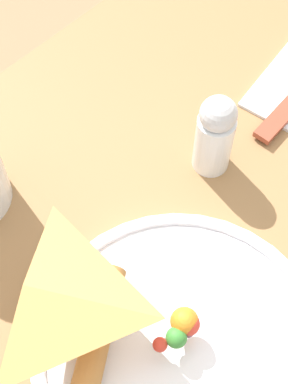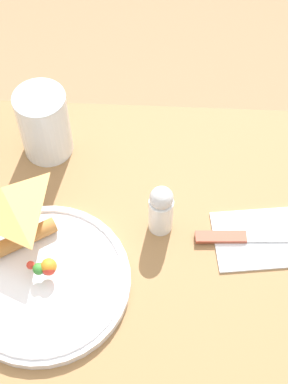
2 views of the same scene
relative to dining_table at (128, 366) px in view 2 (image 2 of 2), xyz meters
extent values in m
cube|color=olive|center=(0.00, 0.00, 0.09)|extent=(1.11, 0.90, 0.03)
cylinder|color=white|center=(-0.13, 0.08, 0.11)|extent=(0.26, 0.26, 0.02)
torus|color=white|center=(-0.13, 0.08, 0.12)|extent=(0.24, 0.24, 0.01)
pyramid|color=tan|center=(-0.14, 0.10, 0.13)|extent=(0.15, 0.15, 0.02)
cylinder|color=#B77A3D|center=(-0.17, 0.15, 0.13)|extent=(0.10, 0.08, 0.02)
sphere|color=orange|center=(-0.12, 0.09, 0.15)|extent=(0.02, 0.02, 0.02)
sphere|color=#388433|center=(-0.13, 0.09, 0.14)|extent=(0.02, 0.02, 0.02)
sphere|color=red|center=(-0.15, 0.10, 0.14)|extent=(0.01, 0.01, 0.01)
sphere|color=red|center=(-0.12, 0.09, 0.14)|extent=(0.02, 0.02, 0.02)
sphere|color=#7A4256|center=(-0.12, 0.09, 0.14)|extent=(0.01, 0.01, 0.01)
cylinder|color=white|center=(-0.16, 0.34, 0.17)|extent=(0.08, 0.08, 0.13)
cylinder|color=#F4CC66|center=(-0.16, 0.34, 0.15)|extent=(0.07, 0.07, 0.09)
torus|color=white|center=(-0.16, 0.34, 0.23)|extent=(0.09, 0.09, 0.00)
cube|color=silver|center=(0.20, 0.18, 0.10)|extent=(0.16, 0.13, 0.00)
cube|color=#99422D|center=(0.14, 0.17, 0.11)|extent=(0.08, 0.02, 0.01)
cube|color=silver|center=(0.24, 0.18, 0.11)|extent=(0.13, 0.02, 0.00)
cylinder|color=white|center=(0.04, 0.19, 0.14)|extent=(0.04, 0.04, 0.07)
sphere|color=silver|center=(0.04, 0.19, 0.18)|extent=(0.04, 0.04, 0.04)
camera|label=1|loc=(-0.25, 0.01, 0.62)|focal=55.00mm
camera|label=2|loc=(0.04, -0.28, 0.91)|focal=55.00mm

